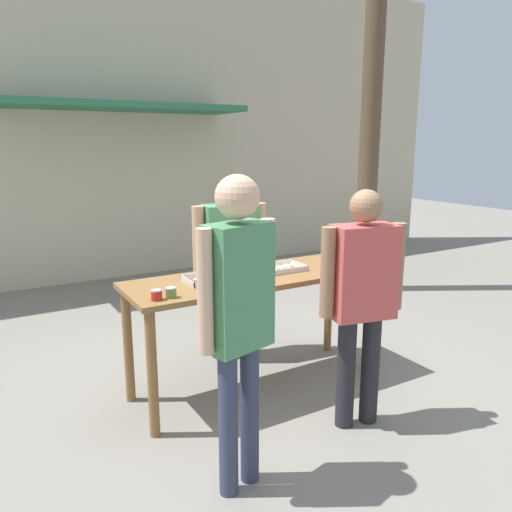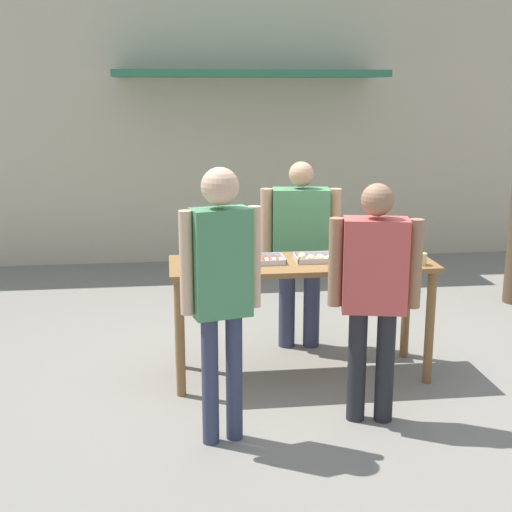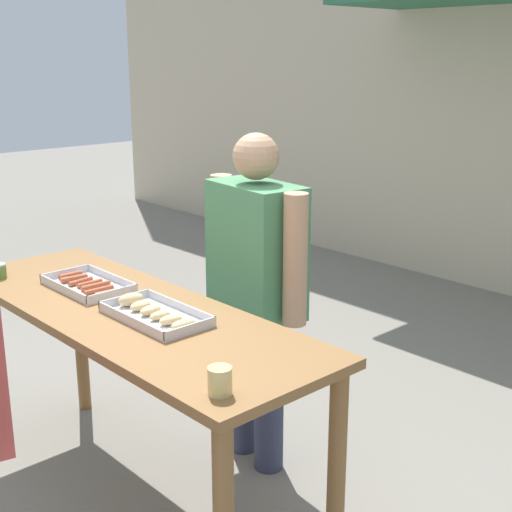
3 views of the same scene
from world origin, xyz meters
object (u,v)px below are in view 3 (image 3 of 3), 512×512
beer_cup (220,381)px  person_server_behind_table (256,277)px  food_tray_sausages (88,285)px  food_tray_buns (154,313)px

beer_cup → person_server_behind_table: size_ratio=0.06×
food_tray_sausages → person_server_behind_table: (0.47, 0.63, 0.01)m
person_server_behind_table → food_tray_buns: bearing=-77.4°
food_tray_sausages → food_tray_buns: size_ratio=0.92×
food_tray_buns → person_server_behind_table: size_ratio=0.29×
beer_cup → person_server_behind_table: 1.16m
food_tray_buns → person_server_behind_table: (-0.06, 0.63, 0.01)m
food_tray_sausages → food_tray_buns: bearing=-0.1°
food_tray_sausages → person_server_behind_table: person_server_behind_table is taller
food_tray_buns → beer_cup: bearing=-18.5°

